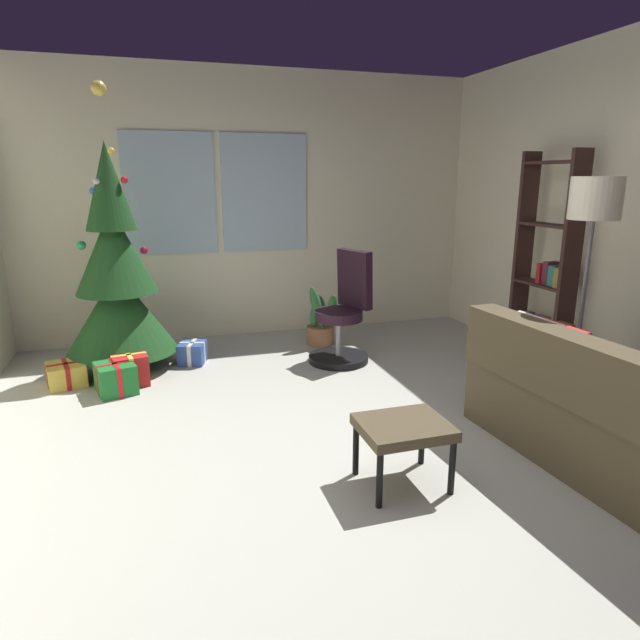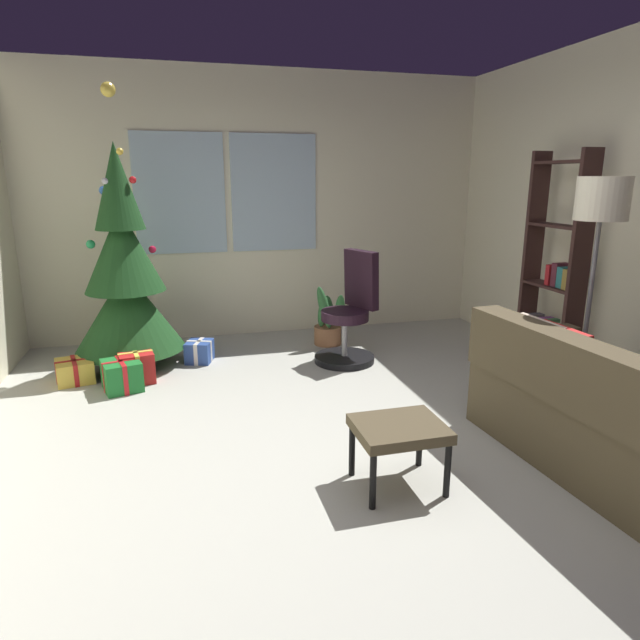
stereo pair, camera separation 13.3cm
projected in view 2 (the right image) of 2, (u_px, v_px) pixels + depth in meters
name	position (u px, v px, depth m)	size (l,w,h in m)	color
ground_plane	(349.00, 472.00, 3.28)	(4.83, 6.05, 0.10)	#B0B0A4
wall_back_with_windows	(261.00, 206.00, 5.79)	(4.83, 0.12, 2.76)	beige
footstool	(399.00, 433.00, 2.97)	(0.48, 0.41, 0.37)	#4B402B
holiday_tree	(125.00, 278.00, 4.80)	(0.96, 0.96, 2.43)	#4C331E
gift_box_red	(137.00, 367.00, 4.57)	(0.31, 0.30, 0.27)	red
gift_box_green	(122.00, 375.00, 4.40)	(0.35, 0.37, 0.25)	#1E722D
gift_box_gold	(75.00, 371.00, 4.59)	(0.35, 0.37, 0.19)	gold
gift_box_blue	(199.00, 351.00, 5.09)	(0.29, 0.31, 0.20)	#2D4C99
office_chair	(350.00, 320.00, 5.04)	(0.58, 0.56, 1.03)	black
bookshelf	(553.00, 280.00, 4.66)	(0.18, 0.64, 1.90)	#38221F
floor_lamp	(600.00, 219.00, 3.55)	(0.33, 0.33, 1.68)	slate
potted_plant	(328.00, 323.00, 5.58)	(0.37, 0.36, 0.64)	#915E3F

